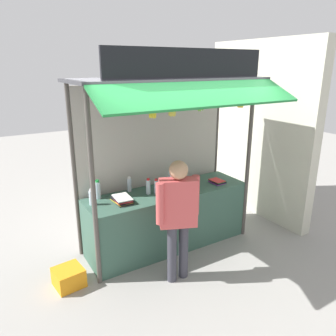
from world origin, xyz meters
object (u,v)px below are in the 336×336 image
at_px(banana_bunch_inner_left, 200,105).
at_px(banana_bunch_rightmost, 172,110).
at_px(banana_bunch_leftmost, 240,102).
at_px(plastic_crate, 69,277).
at_px(water_bottle_left, 148,187).
at_px(magazine_stack_front_right, 122,199).
at_px(magazine_stack_center, 184,192).
at_px(water_bottle_front_left, 156,187).
at_px(magazine_stack_mid_right, 217,181).
at_px(water_bottle_mid_left, 98,190).
at_px(banana_bunch_inner_right, 153,112).
at_px(water_bottle_rear_center, 171,179).
at_px(water_bottle_back_right, 91,197).
at_px(vendor_person, 178,211).
at_px(water_bottle_far_right, 129,185).

bearing_deg(banana_bunch_inner_left, banana_bunch_rightmost, 179.92).
relative_size(banana_bunch_leftmost, plastic_crate, 0.83).
relative_size(water_bottle_left, magazine_stack_front_right, 0.71).
bearing_deg(magazine_stack_center, water_bottle_front_left, 145.04).
bearing_deg(magazine_stack_mid_right, water_bottle_left, 172.67).
xyz_separation_m(water_bottle_left, banana_bunch_leftmost, (1.19, -0.49, 1.17)).
distance_m(water_bottle_mid_left, banana_bunch_inner_right, 1.40).
bearing_deg(plastic_crate, banana_bunch_inner_right, -12.30).
xyz_separation_m(water_bottle_rear_center, banana_bunch_inner_right, (-0.59, -0.56, 1.11)).
height_order(water_bottle_back_right, vendor_person, vendor_person).
distance_m(water_bottle_mid_left, magazine_stack_mid_right, 1.85).
relative_size(banana_bunch_inner_left, banana_bunch_leftmost, 0.99).
height_order(water_bottle_front_left, water_bottle_left, water_bottle_left).
xyz_separation_m(magazine_stack_mid_right, banana_bunch_inner_right, (-1.32, -0.35, 1.22)).
xyz_separation_m(water_bottle_back_right, plastic_crate, (-0.45, -0.30, -0.87)).
bearing_deg(water_bottle_rear_center, water_bottle_back_right, -179.02).
height_order(water_bottle_left, magazine_stack_mid_right, water_bottle_left).
height_order(water_bottle_front_left, water_bottle_rear_center, water_bottle_rear_center).
distance_m(magazine_stack_center, plastic_crate, 1.88).
bearing_deg(water_bottle_mid_left, magazine_stack_front_right, -51.20).
height_order(water_bottle_far_right, water_bottle_mid_left, water_bottle_mid_left).
distance_m(magazine_stack_mid_right, banana_bunch_inner_right, 1.83).
distance_m(water_bottle_mid_left, water_bottle_rear_center, 1.10).
xyz_separation_m(water_bottle_mid_left, magazine_stack_front_right, (0.23, -0.29, -0.09)).
bearing_deg(magazine_stack_mid_right, banana_bunch_inner_right, -165.32).
bearing_deg(vendor_person, plastic_crate, -2.16).
bearing_deg(magazine_stack_front_right, water_bottle_left, 10.67).
distance_m(water_bottle_far_right, banana_bunch_inner_left, 1.54).
height_order(water_bottle_back_right, magazine_stack_front_right, water_bottle_back_right).
relative_size(magazine_stack_mid_right, banana_bunch_rightmost, 0.78).
distance_m(water_bottle_left, plastic_crate, 1.56).
height_order(water_bottle_far_right, magazine_stack_mid_right, water_bottle_far_right).
distance_m(magazine_stack_front_right, banana_bunch_inner_left, 1.61).
distance_m(water_bottle_left, vendor_person, 0.83).
distance_m(water_bottle_left, magazine_stack_center, 0.51).
bearing_deg(magazine_stack_front_right, water_bottle_front_left, 3.75).
distance_m(water_bottle_far_right, water_bottle_left, 0.30).
distance_m(water_bottle_far_right, plastic_crate, 1.47).
height_order(water_bottle_mid_left, water_bottle_back_right, water_bottle_mid_left).
bearing_deg(banana_bunch_rightmost, banana_bunch_inner_left, -0.08).
xyz_separation_m(magazine_stack_center, magazine_stack_mid_right, (0.71, 0.13, -0.01)).
height_order(water_bottle_mid_left, water_bottle_left, water_bottle_mid_left).
bearing_deg(banana_bunch_inner_right, banana_bunch_inner_left, -0.27).
distance_m(banana_bunch_inner_left, banana_bunch_rightmost, 0.42).
bearing_deg(banana_bunch_inner_left, plastic_crate, 172.28).
xyz_separation_m(water_bottle_far_right, magazine_stack_front_right, (-0.25, -0.31, -0.06)).
distance_m(banana_bunch_leftmost, banana_bunch_rightmost, 1.10).
bearing_deg(magazine_stack_front_right, plastic_crate, -168.39).
bearing_deg(water_bottle_rear_center, banana_bunch_leftmost, -35.73).
distance_m(water_bottle_front_left, water_bottle_back_right, 0.92).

